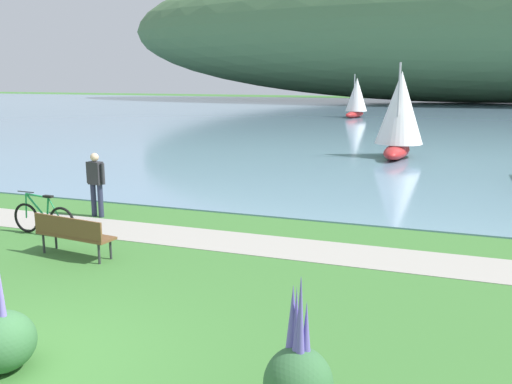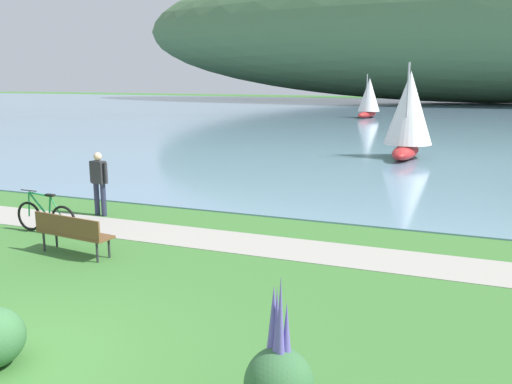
{
  "view_description": "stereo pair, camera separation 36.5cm",
  "coord_description": "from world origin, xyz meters",
  "px_view_note": "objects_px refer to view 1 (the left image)",
  "views": [
    {
      "loc": [
        5.03,
        -5.1,
        3.67
      ],
      "look_at": [
        0.76,
        6.78,
        1.0
      ],
      "focal_mm": 38.47,
      "sensor_mm": 36.0,
      "label": 1
    },
    {
      "loc": [
        5.37,
        -4.97,
        3.67
      ],
      "look_at": [
        0.76,
        6.78,
        1.0
      ],
      "focal_mm": 38.47,
      "sensor_mm": 36.0,
      "label": 2
    }
  ],
  "objects_px": {
    "park_bench_near_camera": "(73,233)",
    "sailboat_nearest_to_shore": "(356,97)",
    "bicycle_leaning_near_bench": "(44,218)",
    "person_at_shoreline": "(96,181)",
    "sailboat_mid_bay": "(400,113)"
  },
  "relations": [
    {
      "from": "park_bench_near_camera",
      "to": "sailboat_mid_bay",
      "type": "xyz_separation_m",
      "value": [
        4.91,
        16.66,
        1.51
      ]
    },
    {
      "from": "bicycle_leaning_near_bench",
      "to": "person_at_shoreline",
      "type": "height_order",
      "value": "person_at_shoreline"
    },
    {
      "from": "person_at_shoreline",
      "to": "sailboat_nearest_to_shore",
      "type": "distance_m",
      "value": 37.81
    },
    {
      "from": "bicycle_leaning_near_bench",
      "to": "sailboat_nearest_to_shore",
      "type": "bearing_deg",
      "value": 89.14
    },
    {
      "from": "person_at_shoreline",
      "to": "sailboat_nearest_to_shore",
      "type": "xyz_separation_m",
      "value": [
        0.44,
        37.8,
        0.85
      ]
    },
    {
      "from": "sailboat_mid_bay",
      "to": "sailboat_nearest_to_shore",
      "type": "bearing_deg",
      "value": 104.02
    },
    {
      "from": "park_bench_near_camera",
      "to": "sailboat_nearest_to_shore",
      "type": "relative_size",
      "value": 0.48
    },
    {
      "from": "park_bench_near_camera",
      "to": "sailboat_nearest_to_shore",
      "type": "height_order",
      "value": "sailboat_nearest_to_shore"
    },
    {
      "from": "bicycle_leaning_near_bench",
      "to": "park_bench_near_camera",
      "type": "bearing_deg",
      "value": -33.36
    },
    {
      "from": "park_bench_near_camera",
      "to": "sailboat_nearest_to_shore",
      "type": "bearing_deg",
      "value": 91.57
    },
    {
      "from": "person_at_shoreline",
      "to": "sailboat_mid_bay",
      "type": "relative_size",
      "value": 0.4
    },
    {
      "from": "park_bench_near_camera",
      "to": "bicycle_leaning_near_bench",
      "type": "xyz_separation_m",
      "value": [
        -1.71,
        1.13,
        -0.12
      ]
    },
    {
      "from": "bicycle_leaning_near_bench",
      "to": "sailboat_mid_bay",
      "type": "height_order",
      "value": "sailboat_mid_bay"
    },
    {
      "from": "bicycle_leaning_near_bench",
      "to": "person_at_shoreline",
      "type": "distance_m",
      "value": 1.97
    },
    {
      "from": "park_bench_near_camera",
      "to": "sailboat_nearest_to_shore",
      "type": "xyz_separation_m",
      "value": [
        -1.12,
        40.8,
        1.31
      ]
    }
  ]
}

